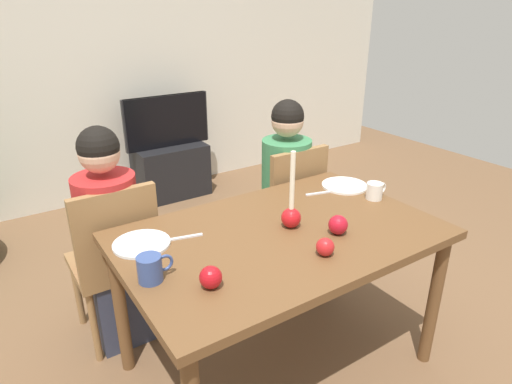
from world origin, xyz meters
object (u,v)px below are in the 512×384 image
object	(u,v)px
mug_right	(375,191)
candle_centerpiece	(291,212)
chair_right	(288,206)
apple_by_left_plate	(211,277)
tv_stand	(171,170)
tv	(167,121)
dining_table	(281,248)
mug_left	(151,268)
chair_left	(116,256)
apple_by_right_mug	(338,225)
apple_near_candle	(325,247)
plate_right	(345,186)
person_left_child	(112,243)
person_right_child	(285,195)
plate_left	(142,244)

from	to	relation	value
mug_right	candle_centerpiece	bearing A→B (deg)	-178.76
chair_right	apple_by_left_plate	distance (m)	1.29
mug_right	chair_right	bearing A→B (deg)	100.23
tv_stand	tv	distance (m)	0.47
dining_table	mug_left	size ratio (longest dim) A/B	10.26
chair_left	chair_right	distance (m)	1.09
tv	apple_by_right_mug	bearing A→B (deg)	-95.56
apple_by_left_plate	chair_left	bearing A→B (deg)	98.70
mug_left	apple_by_right_mug	bearing A→B (deg)	-7.71
apple_near_candle	tv_stand	bearing A→B (deg)	80.98
plate_right	mug_right	xyz separation A→B (m)	(0.01, -0.20, 0.04)
person_left_child	plate_right	size ratio (longest dim) A/B	4.71
chair_right	apple_by_right_mug	distance (m)	0.87
mug_left	apple_by_right_mug	xyz separation A→B (m)	(0.81, -0.11, -0.01)
apple_by_left_plate	apple_by_right_mug	size ratio (longest dim) A/B	0.96
tv	tv_stand	bearing A→B (deg)	-90.00
tv_stand	mug_right	world-z (taller)	mug_right
chair_right	apple_by_left_plate	size ratio (longest dim) A/B	10.91
dining_table	chair_left	size ratio (longest dim) A/B	1.56
chair_left	tv	bearing A→B (deg)	59.14
mug_left	apple_near_candle	size ratio (longest dim) A/B	1.83
person_right_child	tv	xyz separation A→B (m)	(-0.08, 1.66, 0.14)
tv	mug_right	xyz separation A→B (m)	(0.18, -2.27, 0.08)
tv_stand	candle_centerpiece	distance (m)	2.39
chair_right	plate_left	size ratio (longest dim) A/B	3.78
mug_right	chair_left	bearing A→B (deg)	154.05
tv_stand	mug_left	bearing A→B (deg)	-114.14
tv_stand	plate_right	xyz separation A→B (m)	(0.17, -2.07, 0.52)
chair_left	person_right_child	bearing A→B (deg)	1.70
mug_left	apple_by_left_plate	distance (m)	0.22
chair_right	apple_near_candle	bearing A→B (deg)	-119.28
tv	mug_right	size ratio (longest dim) A/B	6.32
plate_right	apple_by_left_plate	bearing A→B (deg)	-158.07
chair_right	apple_near_candle	xyz separation A→B (m)	(-0.48, -0.86, 0.28)
mug_left	tv	bearing A→B (deg)	65.87
candle_centerpiece	mug_left	xyz separation A→B (m)	(-0.68, -0.05, -0.02)
apple_near_candle	apple_by_right_mug	distance (m)	0.20
person_left_child	mug_right	xyz separation A→B (m)	(1.19, -0.61, 0.22)
plate_right	candle_centerpiece	bearing A→B (deg)	-158.24
tv_stand	chair_right	bearing A→B (deg)	-87.37
dining_table	mug_right	size ratio (longest dim) A/B	11.20
dining_table	person_left_child	distance (m)	0.87
person_left_child	plate_right	distance (m)	1.26
dining_table	tv_stand	world-z (taller)	dining_table
tv_stand	plate_left	world-z (taller)	plate_left
candle_centerpiece	mug_right	bearing A→B (deg)	1.24
tv	apple_near_candle	world-z (taller)	tv
apple_near_candle	apple_by_right_mug	world-z (taller)	apple_by_right_mug
person_left_child	chair_left	bearing A→B (deg)	-90.00
tv	mug_left	size ratio (longest dim) A/B	5.79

